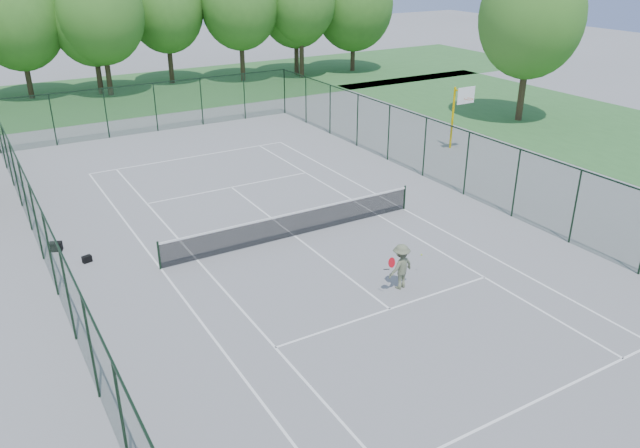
{
  "coord_description": "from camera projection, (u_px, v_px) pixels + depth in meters",
  "views": [
    {
      "loc": [
        -10.65,
        -19.99,
        10.67
      ],
      "look_at": [
        0.0,
        -2.0,
        1.3
      ],
      "focal_mm": 35.0,
      "sensor_mm": 36.0,
      "label": 1
    }
  ],
  "objects": [
    {
      "name": "grass_side",
      "position": [
        599.0,
        130.0,
        39.31
      ],
      "size": [
        14.0,
        40.0,
        0.01
      ],
      "primitive_type": "cube",
      "color": "#397435",
      "rests_on": "ground"
    },
    {
      "name": "sports_bag_a",
      "position": [
        56.0,
        246.0,
        23.74
      ],
      "size": [
        0.51,
        0.41,
        0.36
      ],
      "primitive_type": "cube",
      "rotation": [
        0.0,
        0.0,
        -0.36
      ],
      "color": "black",
      "rests_on": "ground"
    },
    {
      "name": "court_lines",
      "position": [
        295.0,
        236.0,
        25.01
      ],
      "size": [
        11.05,
        23.85,
        0.01
      ],
      "color": "white",
      "rests_on": "ground"
    },
    {
      "name": "basketball_goal",
      "position": [
        460.0,
        105.0,
        34.46
      ],
      "size": [
        1.2,
        1.43,
        3.65
      ],
      "color": "#EABB00",
      "rests_on": "ground"
    },
    {
      "name": "ground",
      "position": [
        295.0,
        236.0,
        25.01
      ],
      "size": [
        140.0,
        140.0,
        0.0
      ],
      "primitive_type": "plane",
      "color": "gray",
      "rests_on": "ground"
    },
    {
      "name": "fence_enclosure",
      "position": [
        294.0,
        200.0,
        24.37
      ],
      "size": [
        18.05,
        36.05,
        3.02
      ],
      "color": "#1C3E23",
      "rests_on": "ground"
    },
    {
      "name": "tree_side",
      "position": [
        532.0,
        18.0,
        38.96
      ],
      "size": [
        6.55,
        6.55,
        10.36
      ],
      "color": "#413120",
      "rests_on": "ground"
    },
    {
      "name": "tennis_player",
      "position": [
        401.0,
        266.0,
        20.93
      ],
      "size": [
        2.11,
        0.82,
        1.61
      ],
      "color": "#646B4F",
      "rests_on": "ground"
    },
    {
      "name": "tennis_net",
      "position": [
        294.0,
        223.0,
        24.78
      ],
      "size": [
        11.08,
        0.08,
        1.1
      ],
      "color": "black",
      "rests_on": "ground"
    },
    {
      "name": "sports_bag_b",
      "position": [
        87.0,
        259.0,
        22.9
      ],
      "size": [
        0.36,
        0.27,
        0.25
      ],
      "primitive_type": "cube",
      "rotation": [
        0.0,
        0.0,
        0.24
      ],
      "color": "black",
      "rests_on": "ground"
    },
    {
      "name": "grass_far",
      "position": [
        111.0,
        95.0,
        48.57
      ],
      "size": [
        80.0,
        16.0,
        0.01
      ],
      "primitive_type": "cube",
      "color": "#397435",
      "rests_on": "ground"
    },
    {
      "name": "tree_line_far",
      "position": [
        100.0,
        14.0,
        46.12
      ],
      "size": [
        39.4,
        6.4,
        9.7
      ],
      "color": "#413120",
      "rests_on": "ground"
    }
  ]
}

